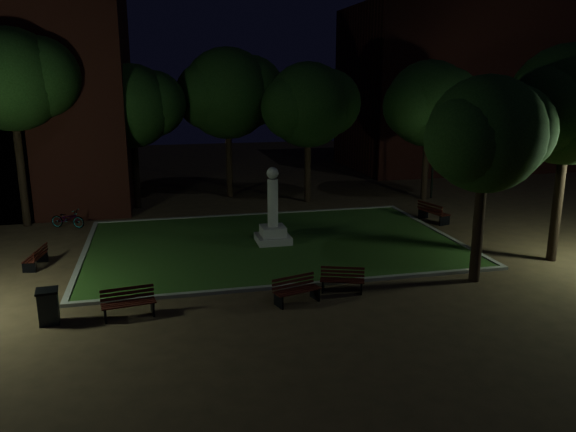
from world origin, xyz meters
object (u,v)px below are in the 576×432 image
at_px(bench_near_right, 342,281).
at_px(bicycle, 68,219).
at_px(bench_west_near, 128,304).
at_px(trash_bin, 48,306).
at_px(bench_left_side, 36,258).
at_px(bench_near_left, 296,291).
at_px(bench_right_side, 433,213).
at_px(monument, 273,222).

relative_size(bench_near_right, bicycle, 0.92).
height_order(bench_west_near, bicycle, bicycle).
xyz_separation_m(bench_near_right, trash_bin, (-8.93, -0.46, 0.15)).
bearing_deg(bench_left_side, bench_near_left, 67.22).
xyz_separation_m(bench_near_right, bicycle, (-9.93, 10.60, 0.06)).
distance_m(bench_left_side, trash_bin, 5.49).
bearing_deg(bicycle, bench_right_side, -76.69).
bearing_deg(trash_bin, monument, 38.77).
relative_size(bench_right_side, trash_bin, 1.81).
xyz_separation_m(bench_left_side, bicycle, (0.31, 5.74, 0.07)).
height_order(bench_near_right, bench_west_near, bench_west_near).
height_order(bench_west_near, trash_bin, trash_bin).
relative_size(bench_near_right, bench_left_side, 1.04).
xyz_separation_m(trash_bin, bicycle, (-1.00, 11.07, -0.08)).
bearing_deg(bench_near_left, bench_left_side, 130.89).
distance_m(bench_left_side, bench_right_side, 17.67).
distance_m(bench_west_near, bench_left_side, 6.39).
relative_size(monument, bench_near_right, 2.11).
height_order(bench_left_side, bench_right_side, bench_right_side).
bearing_deg(monument, bench_right_side, 12.85).
bearing_deg(bench_near_left, trash_bin, 162.52).
xyz_separation_m(bench_near_left, bench_west_near, (-5.04, 0.09, 0.01)).
xyz_separation_m(bench_right_side, bicycle, (-17.13, 2.90, -0.02)).
bearing_deg(bicycle, trash_bin, -151.91).
height_order(bench_near_right, bicycle, bicycle).
distance_m(bench_near_left, bicycle, 13.88).
xyz_separation_m(bench_near_left, bicycle, (-8.23, 11.17, 0.05)).
xyz_separation_m(bench_right_side, trash_bin, (-16.12, -8.17, 0.07)).
relative_size(bench_west_near, bicycle, 0.97).
height_order(bench_near_left, bench_near_right, bench_near_left).
bearing_deg(bench_left_side, bench_right_side, 108.93).
relative_size(bench_right_side, bicycle, 1.11).
bearing_deg(bench_west_near, bench_near_right, -4.48).
bearing_deg(bench_near_right, bicycle, 152.87).
distance_m(bench_left_side, bicycle, 5.74).
bearing_deg(monument, bench_near_left, -95.15).
height_order(bench_near_right, bench_right_side, bench_right_side).
xyz_separation_m(monument, bench_west_near, (-5.62, -6.29, -0.56)).
distance_m(bench_near_right, bench_west_near, 6.76).
bearing_deg(bench_right_side, monument, 89.16).
bearing_deg(trash_bin, bench_near_right, 2.97).
bearing_deg(bench_near_left, bicycle, 109.75).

